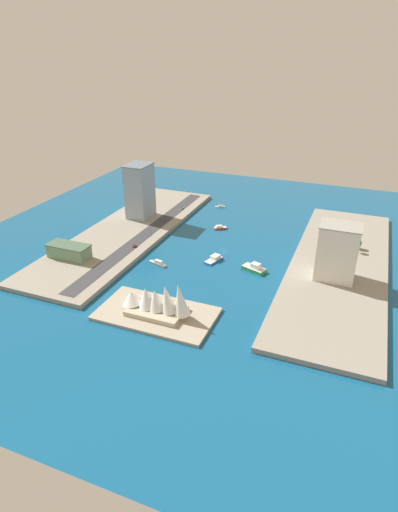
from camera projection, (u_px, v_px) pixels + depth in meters
ground_plane at (224, 250)px, 356.75m from camera, size 440.00×440.00×0.00m
quay_west at (338, 267)px, 325.32m from camera, size 70.00×240.00×3.44m
quay_east at (128, 232)px, 386.64m from camera, size 70.00×240.00×3.44m
peninsula_point at (156, 314)px, 270.52m from camera, size 74.39×41.31×2.00m
road_strip at (147, 233)px, 379.37m from camera, size 12.70×228.00×0.15m
tugboat_red at (220, 228)px, 396.18m from camera, size 12.59×10.18×3.50m
yacht_sleek_gray at (158, 263)px, 331.72m from camera, size 16.95×6.92×4.22m
sailboat_small_white at (220, 207)px, 448.36m from camera, size 11.04×5.78×10.52m
catamaran_blue at (214, 259)px, 337.91m from camera, size 11.53×18.27×4.24m
ferry_green_doubledeck at (254, 268)px, 322.83m from camera, size 21.01×13.90×6.70m
tower_tall_glass at (140, 191)px, 405.16m from camera, size 20.84×26.66×51.11m
terminal_long_green at (69, 251)px, 334.05m from camera, size 34.01×14.92×10.97m
hotel_broad_white at (338, 252)px, 298.23m from camera, size 28.08×21.89×40.77m
van_white at (182, 208)px, 433.56m from camera, size 2.12×5.17×1.50m
pickup_red at (135, 246)px, 352.88m from camera, size 2.03×4.28×1.70m
traffic_light_waterfront at (151, 232)px, 370.51m from camera, size 0.36×0.36×6.50m
opera_landmark at (157, 301)px, 265.98m from camera, size 47.71×21.91×24.27m
park_tree_cluster at (353, 240)px, 350.67m from camera, size 15.83×19.73×10.26m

